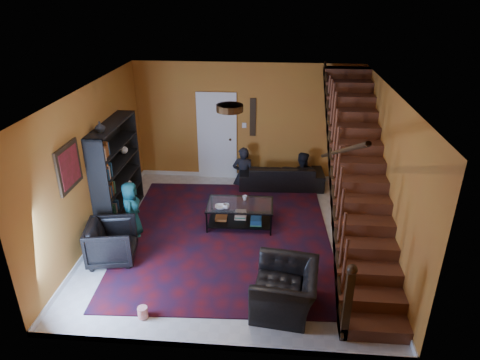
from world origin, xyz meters
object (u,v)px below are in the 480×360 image
object	(u,v)px
bookshelf	(117,174)
armchair_left	(112,242)
sofa	(281,175)
armchair_right	(285,289)
coffee_table	(240,213)

from	to	relation	value
bookshelf	armchair_left	distance (m)	1.65
sofa	armchair_left	size ratio (longest dim) A/B	2.46
sofa	armchair_right	bearing A→B (deg)	87.51
bookshelf	armchair_right	size ratio (longest dim) A/B	1.92
sofa	coffee_table	bearing A→B (deg)	63.42
coffee_table	sofa	bearing A→B (deg)	66.52
coffee_table	bookshelf	bearing A→B (deg)	176.18
sofa	bookshelf	bearing A→B (deg)	24.42
bookshelf	sofa	xyz separation A→B (m)	(3.26, 1.70, -0.68)
armchair_right	coffee_table	xyz separation A→B (m)	(-0.85, 2.28, -0.05)
sofa	armchair_left	bearing A→B (deg)	44.60
armchair_left	armchair_right	xyz separation A→B (m)	(2.95, -0.95, -0.02)
bookshelf	armchair_right	xyz separation A→B (m)	(3.31, -2.45, -0.63)
armchair_left	armchair_right	distance (m)	3.10
bookshelf	sofa	world-z (taller)	bookshelf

